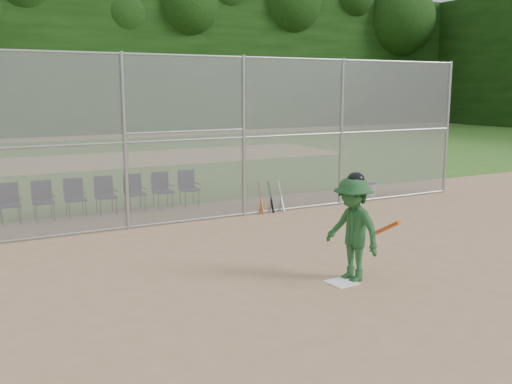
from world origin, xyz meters
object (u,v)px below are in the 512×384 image
home_plate (341,282)px  batter_at_plate (353,229)px  water_cooler (370,189)px  chair_0 (10,204)px

home_plate → batter_at_plate: batter_at_plate is taller
water_cooler → chair_0: 10.03m
water_cooler → chair_0: (-9.96, 1.21, 0.27)m
batter_at_plate → chair_0: (-4.67, 7.15, -0.41)m
home_plate → water_cooler: water_cooler is taller
home_plate → batter_at_plate: bearing=11.8°
chair_0 → water_cooler: bearing=-6.9°
chair_0 → batter_at_plate: bearing=-56.8°
water_cooler → home_plate: bearing=-132.7°
batter_at_plate → chair_0: 8.55m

